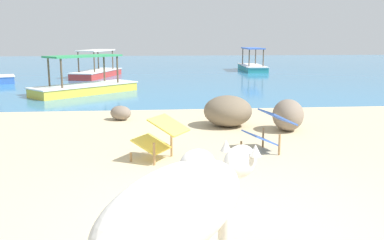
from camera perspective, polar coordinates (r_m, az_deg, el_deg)
The scene contains 11 objects.
sand_beach at distance 4.25m, azimuth 6.95°, elevation -14.96°, with size 18.00×14.00×0.04m, color #CCB78E.
water_surface at distance 25.80m, azimuth -3.56°, elevation 7.01°, with size 60.00×36.00×0.03m, color teal.
cow at distance 2.92m, azimuth -1.57°, elevation -11.89°, with size 1.50×1.71×1.07m.
deck_chair_near at distance 6.35m, azimuth -4.38°, elevation -2.16°, with size 0.93×0.86×0.68m.
deck_chair_far at distance 6.94m, azimuth 10.42°, elevation -1.14°, with size 0.88×0.71×0.68m.
shore_rock_large at distance 8.82m, azimuth 4.90°, elevation 1.23°, with size 1.02×0.99×0.65m, color #756651.
shore_rock_medium at distance 8.60m, azimuth 12.96°, elevation 0.67°, with size 0.81×0.62×0.63m, color gray.
shore_rock_small at distance 9.62m, azimuth -9.70°, elevation 0.97°, with size 0.50×0.40×0.32m, color gray.
boat_red at distance 20.61m, azimuth -12.86°, elevation 6.50°, with size 2.18×3.85×1.29m.
boat_teal at distance 24.19m, azimuth 8.22°, elevation 7.32°, with size 1.34×3.73×1.29m.
boat_yellow at distance 14.56m, azimuth -14.37°, elevation 4.57°, with size 3.50×3.32×1.29m.
Camera 1 is at (-0.85, -3.72, 1.89)m, focal length 39.10 mm.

